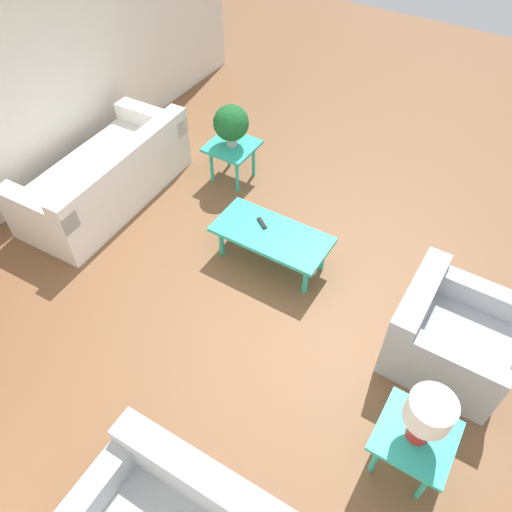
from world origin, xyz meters
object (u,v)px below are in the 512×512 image
object	(u,v)px
potted_plant	(231,123)
armchair	(446,335)
side_table_plant	(232,150)
sofa	(107,178)
side_table_lamp	(414,439)
coffee_table	(272,236)
table_lamp	(428,415)

from	to	relation	value
potted_plant	armchair	bearing A→B (deg)	159.03
side_table_plant	potted_plant	size ratio (longest dim) A/B	1.09
sofa	side_table_lamp	world-z (taller)	sofa
armchair	side_table_lamp	size ratio (longest dim) A/B	1.76
sofa	armchair	world-z (taller)	sofa
coffee_table	sofa	bearing A→B (deg)	3.24
armchair	sofa	bearing A→B (deg)	89.27
sofa	table_lamp	size ratio (longest dim) A/B	4.44
sofa	side_table_lamp	bearing A→B (deg)	71.62
sofa	potted_plant	distance (m)	1.51
side_table_plant	side_table_lamp	world-z (taller)	same
sofa	armchair	size ratio (longest dim) A/B	2.23
side_table_plant	side_table_lamp	xyz separation A→B (m)	(-2.93, 2.15, 0.00)
sofa	side_table_plant	xyz separation A→B (m)	(-0.99, -1.04, 0.11)
side_table_plant	table_lamp	size ratio (longest dim) A/B	1.13
coffee_table	table_lamp	size ratio (longest dim) A/B	2.46
table_lamp	side_table_lamp	bearing A→B (deg)	180.00
sofa	armchair	bearing A→B (deg)	86.59
armchair	potted_plant	world-z (taller)	potted_plant
side_table_lamp	table_lamp	bearing A→B (deg)	0.00
potted_plant	table_lamp	world-z (taller)	potted_plant
side_table_plant	armchair	bearing A→B (deg)	159.03
coffee_table	side_table_lamp	size ratio (longest dim) A/B	2.18
side_table_plant	potted_plant	world-z (taller)	potted_plant
side_table_lamp	potted_plant	world-z (taller)	potted_plant
coffee_table	table_lamp	world-z (taller)	table_lamp
coffee_table	potted_plant	bearing A→B (deg)	-40.79
table_lamp	coffee_table	bearing A→B (deg)	-33.44
potted_plant	sofa	bearing A→B (deg)	46.48
sofa	potted_plant	xyz separation A→B (m)	(-0.99, -1.04, 0.46)
potted_plant	table_lamp	bearing A→B (deg)	143.71
side_table_lamp	table_lamp	size ratio (longest dim) A/B	1.13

